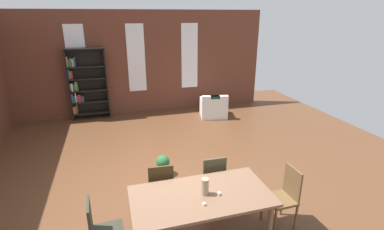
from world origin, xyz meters
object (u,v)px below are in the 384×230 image
(dining_chair_head_left, at_px, (101,230))
(potted_plant_by_shelf, at_px, (163,164))
(dining_chair_far_right, at_px, (212,179))
(vase_on_table, at_px, (205,187))
(dining_chair_far_left, at_px, (161,188))
(armchair_white, at_px, (213,108))
(dining_chair_head_right, at_px, (285,195))
(dining_table, at_px, (201,200))
(bookshelf_tall, at_px, (86,84))

(dining_chair_head_left, distance_m, potted_plant_by_shelf, 2.28)
(dining_chair_far_right, relative_size, dining_chair_head_left, 1.00)
(vase_on_table, height_order, potted_plant_by_shelf, vase_on_table)
(dining_chair_far_left, bearing_deg, vase_on_table, -56.09)
(dining_chair_head_left, distance_m, armchair_white, 5.99)
(dining_chair_head_right, relative_size, potted_plant_by_shelf, 2.28)
(vase_on_table, xyz_separation_m, dining_chair_far_right, (0.37, 0.72, -0.38))
(vase_on_table, distance_m, armchair_white, 5.37)
(dining_table, relative_size, bookshelf_tall, 0.88)
(dining_chair_far_left, xyz_separation_m, bookshelf_tall, (-1.34, 5.19, 0.57))
(armchair_white, bearing_deg, vase_on_table, -111.67)
(bookshelf_tall, relative_size, potted_plant_by_shelf, 5.17)
(dining_table, distance_m, dining_chair_head_right, 1.34)
(dining_chair_head_left, bearing_deg, armchair_white, 56.03)
(dining_table, xyz_separation_m, potted_plant_by_shelf, (-0.18, 1.94, -0.47))
(dining_chair_head_left, height_order, bookshelf_tall, bookshelf_tall)
(dining_table, xyz_separation_m, dining_chair_far_right, (0.42, 0.72, -0.18))
(dining_table, relative_size, dining_chair_head_left, 2.00)
(dining_chair_head_right, distance_m, bookshelf_tall, 6.69)
(armchair_white, bearing_deg, bookshelf_tall, 166.01)
(vase_on_table, distance_m, potted_plant_by_shelf, 2.07)
(dining_chair_head_right, bearing_deg, dining_table, -179.91)
(dining_table, xyz_separation_m, bookshelf_tall, (-1.77, 5.90, 0.39))
(dining_chair_far_right, height_order, armchair_white, dining_chair_far_right)
(dining_chair_far_right, distance_m, potted_plant_by_shelf, 1.39)
(dining_chair_head_left, bearing_deg, vase_on_table, 0.14)
(bookshelf_tall, bearing_deg, armchair_white, -13.99)
(vase_on_table, height_order, dining_chair_far_right, vase_on_table)
(dining_chair_head_left, relative_size, potted_plant_by_shelf, 2.28)
(dining_chair_far_left, distance_m, armchair_white, 4.91)
(dining_table, bearing_deg, dining_chair_head_left, -179.85)
(bookshelf_tall, bearing_deg, dining_table, -73.33)
(armchair_white, relative_size, potted_plant_by_shelf, 2.28)
(bookshelf_tall, bearing_deg, dining_chair_far_right, -67.08)
(vase_on_table, distance_m, dining_chair_head_right, 1.33)
(dining_chair_head_left, bearing_deg, dining_table, 0.15)
(dining_chair_head_left, bearing_deg, potted_plant_by_shelf, 59.48)
(dining_chair_far_right, xyz_separation_m, potted_plant_by_shelf, (-0.60, 1.22, -0.28))
(vase_on_table, xyz_separation_m, dining_chair_far_left, (-0.48, 0.72, -0.38))
(armchair_white, height_order, potted_plant_by_shelf, armchair_white)
(vase_on_table, relative_size, bookshelf_tall, 0.11)
(dining_table, distance_m, armchair_white, 5.37)
(dining_chair_far_left, height_order, armchair_white, dining_chair_far_left)
(vase_on_table, xyz_separation_m, potted_plant_by_shelf, (-0.23, 1.94, -0.67))
(dining_table, xyz_separation_m, vase_on_table, (0.05, 0.00, 0.20))
(armchair_white, bearing_deg, dining_chair_head_left, -123.97)
(dining_table, distance_m, bookshelf_tall, 6.18)
(dining_chair_head_right, xyz_separation_m, dining_chair_far_left, (-1.75, 0.72, 0.00))
(dining_chair_head_left, bearing_deg, dining_chair_far_right, 22.45)
(dining_table, bearing_deg, dining_chair_far_right, 59.41)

